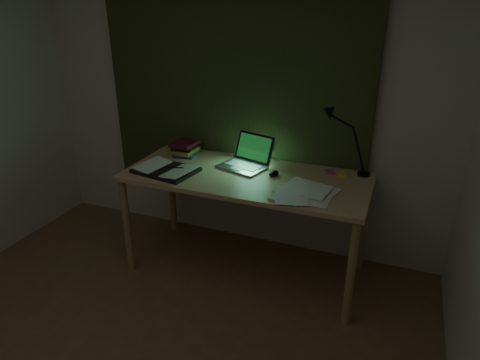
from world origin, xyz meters
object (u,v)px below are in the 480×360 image
at_px(laptop, 242,153).
at_px(desk_lamp, 368,142).
at_px(desk, 246,224).
at_px(loose_papers, 310,190).
at_px(open_textbook, 166,170).
at_px(book_stack, 185,148).

bearing_deg(laptop, desk_lamp, 29.64).
relative_size(desk, loose_papers, 4.85).
height_order(desk, loose_papers, loose_papers).
bearing_deg(desk, loose_papers, -13.17).
distance_m(open_textbook, book_stack, 0.39).
relative_size(book_stack, loose_papers, 0.58).
height_order(laptop, desk_lamp, desk_lamp).
bearing_deg(open_textbook, loose_papers, 11.77).
height_order(open_textbook, loose_papers, open_textbook).
relative_size(desk, desk_lamp, 3.53).
relative_size(open_textbook, desk_lamp, 0.87).
relative_size(open_textbook, book_stack, 2.06).
relative_size(laptop, desk_lamp, 0.76).
distance_m(book_stack, loose_papers, 1.17).
bearing_deg(desk_lamp, desk, -167.27).
bearing_deg(desk_lamp, loose_papers, -133.69).
height_order(desk, book_stack, book_stack).
bearing_deg(laptop, desk, -39.10).
distance_m(laptop, open_textbook, 0.58).
bearing_deg(open_textbook, laptop, 38.31).
xyz_separation_m(laptop, loose_papers, (0.58, -0.23, -0.11)).
height_order(desk, open_textbook, open_textbook).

